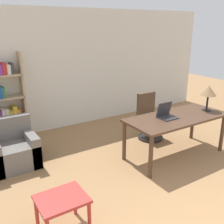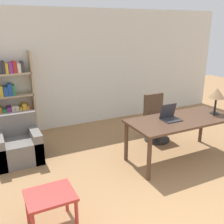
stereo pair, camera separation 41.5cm
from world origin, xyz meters
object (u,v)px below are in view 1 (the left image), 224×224
armchair (13,150)px  bookshelf (0,105)px  laptop (166,114)px  office_chair (149,119)px  table_lamp (209,91)px  desk (176,121)px  side_table_blue (62,203)px

armchair → bookshelf: bearing=87.2°
laptop → office_chair: bearing=68.7°
table_lamp → armchair: 3.71m
desk → laptop: bearing=163.9°
armchair → bookshelf: 1.21m
table_lamp → side_table_blue: table_lamp is taller
armchair → desk: bearing=-24.9°
side_table_blue → office_chair: bearing=31.2°
desk → office_chair: 0.94m
laptop → armchair: laptop is taller
table_lamp → office_chair: 1.34m
office_chair → side_table_blue: 3.07m
laptop → side_table_blue: size_ratio=0.56×
laptop → armchair: size_ratio=0.39×
desk → table_lamp: size_ratio=3.89×
desk → side_table_blue: desk is taller
office_chair → bookshelf: bearing=152.3°
desk → laptop: 0.25m
laptop → side_table_blue: (-2.30, -0.75, -0.44)m
side_table_blue → armchair: size_ratio=0.69×
table_lamp → bookshelf: bookshelf is taller
table_lamp → side_table_blue: bearing=-168.7°
office_chair → bookshelf: bookshelf is taller
table_lamp → office_chair: bearing=123.6°
table_lamp → armchair: table_lamp is taller
desk → bookshelf: 3.46m
bookshelf → table_lamp: bearing=-35.4°
office_chair → side_table_blue: (-2.63, -1.59, -0.04)m
laptop → table_lamp: table_lamp is taller
office_chair → table_lamp: bearing=-56.4°
table_lamp → office_chair: (-0.62, 0.94, -0.73)m
office_chair → armchair: size_ratio=1.19×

